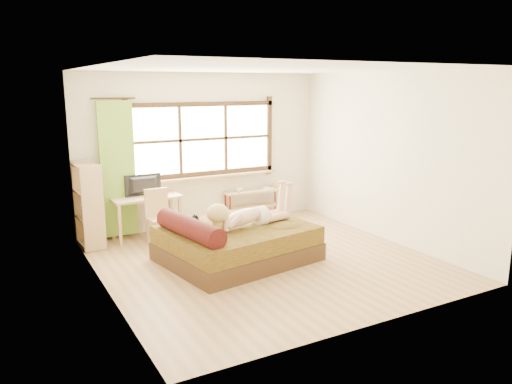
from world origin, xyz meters
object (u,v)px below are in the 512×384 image
chair (159,213)px  bookshelf (89,205)px  woman (248,206)px  pipe_shelf (254,198)px  desk (146,202)px  bed (234,242)px  kitten (187,223)px

chair → bookshelf: bearing=160.1°
woman → pipe_shelf: woman is taller
desk → pipe_shelf: 2.10m
bed → woman: woman is taller
kitten → pipe_shelf: 2.64m
kitten → bookshelf: 1.85m
pipe_shelf → chair: bearing=-162.9°
chair → bed: bearing=-66.2°
kitten → chair: chair is taller
bed → woman: size_ratio=1.59×
woman → bookshelf: 2.54m
kitten → pipe_shelf: (1.99, 1.72, -0.21)m
pipe_shelf → bookshelf: size_ratio=0.87×
kitten → chair: (-0.01, 1.23, -0.14)m
bed → bookshelf: (-1.69, 1.65, 0.40)m
woman → desk: size_ratio=1.23×
desk → chair: chair is taller
woman → chair: woman is taller
kitten → chair: bearing=81.1°
bed → woman: (0.20, -0.04, 0.53)m
bed → kitten: size_ratio=7.44×
kitten → bookshelf: size_ratio=0.23×
kitten → bookshelf: bearing=114.2°
desk → bed: bearing=-68.7°
desk → bookshelf: bearing=-179.1°
woman → pipe_shelf: 2.21m
bed → pipe_shelf: (1.32, 1.83, 0.14)m
bed → pipe_shelf: bed is taller
bookshelf → chair: bearing=-20.4°
bed → chair: (-0.68, 1.34, 0.21)m
bed → woman: bearing=-21.2°
bed → pipe_shelf: size_ratio=1.95×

